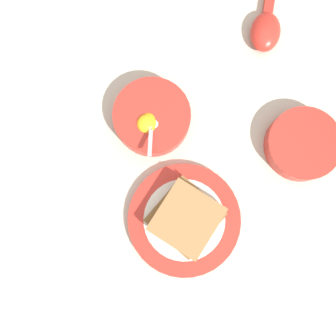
% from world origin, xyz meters
% --- Properties ---
extents(ground_plane, '(3.00, 3.00, 0.00)m').
position_xyz_m(ground_plane, '(0.00, 0.00, 0.00)').
color(ground_plane, beige).
extents(egg_bowl, '(0.14, 0.15, 0.07)m').
position_xyz_m(egg_bowl, '(0.13, -0.02, 0.02)').
color(egg_bowl, red).
rests_on(egg_bowl, ground_plane).
extents(toast_plate, '(0.20, 0.20, 0.02)m').
position_xyz_m(toast_plate, '(0.06, 0.17, 0.01)').
color(toast_plate, red).
rests_on(toast_plate, ground_plane).
extents(toast_sandwich, '(0.15, 0.15, 0.04)m').
position_xyz_m(toast_sandwich, '(0.06, 0.16, 0.04)').
color(toast_sandwich, brown).
rests_on(toast_sandwich, toast_plate).
extents(soup_spoon, '(0.07, 0.17, 0.04)m').
position_xyz_m(soup_spoon, '(-0.07, -0.21, 0.02)').
color(soup_spoon, red).
rests_on(soup_spoon, ground_plane).
extents(congee_bowl, '(0.13, 0.13, 0.04)m').
position_xyz_m(congee_bowl, '(-0.15, 0.02, 0.02)').
color(congee_bowl, red).
rests_on(congee_bowl, ground_plane).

